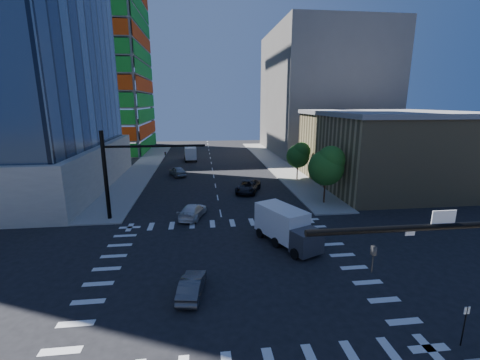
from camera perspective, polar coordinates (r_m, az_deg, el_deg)
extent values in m
plane|color=black|center=(24.33, -1.66, -15.41)|extent=(160.00, 160.00, 0.00)
cube|color=silver|center=(24.32, -1.66, -15.40)|extent=(20.00, 20.00, 0.01)
cube|color=gray|center=(63.93, 6.21, 3.02)|extent=(5.00, 60.00, 0.15)
cube|color=gray|center=(63.19, -16.48, 2.40)|extent=(5.00, 60.00, 0.15)
cube|color=#198C28|center=(85.13, -16.86, 21.70)|extent=(0.12, 24.00, 49.00)
cube|color=#C1380B|center=(76.14, -28.67, 21.71)|extent=(24.00, 0.12, 49.00)
cube|color=#8E7D52|center=(51.32, 24.84, 4.78)|extent=(20.00, 22.00, 10.00)
cube|color=slate|center=(50.88, 25.45, 10.67)|extent=(20.50, 22.50, 0.60)
cube|color=slate|center=(81.49, 14.32, 14.81)|extent=(24.00, 30.00, 28.00)
cylinder|color=black|center=(13.50, 32.29, -7.01)|extent=(10.00, 0.24, 0.24)
imported|color=black|center=(12.54, 22.49, -12.84)|extent=(0.16, 0.20, 1.00)
cube|color=white|center=(13.39, 32.49, -5.60)|extent=(0.90, 0.04, 0.50)
cylinder|color=black|center=(34.81, -22.79, 0.70)|extent=(0.40, 0.40, 9.00)
cylinder|color=black|center=(33.27, -14.92, 5.84)|extent=(10.00, 0.24, 0.24)
imported|color=black|center=(33.31, -13.09, 4.04)|extent=(0.16, 0.20, 1.00)
cylinder|color=#382316|center=(39.44, 14.76, -2.28)|extent=(0.20, 0.20, 2.27)
sphere|color=#195316|center=(38.73, 15.04, 2.12)|extent=(4.16, 4.16, 4.16)
sphere|color=#357527|center=(38.43, 15.84, 3.46)|extent=(3.25, 3.25, 3.25)
cylinder|color=#382316|center=(50.56, 10.13, 1.24)|extent=(0.20, 0.20, 1.92)
sphere|color=#195316|center=(50.07, 10.26, 4.16)|extent=(3.52, 3.52, 3.52)
sphere|color=#357527|center=(49.78, 10.84, 5.04)|extent=(2.75, 2.75, 2.75)
cylinder|color=black|center=(20.54, 34.99, -20.54)|extent=(0.06, 0.06, 2.20)
cube|color=silver|center=(20.08, 35.35, -18.38)|extent=(0.30, 0.03, 0.40)
imported|color=black|center=(43.11, 1.44, -1.17)|extent=(4.42, 6.14, 1.55)
imported|color=silver|center=(34.15, -8.38, -5.46)|extent=(3.35, 5.31, 1.43)
imported|color=#919598|center=(53.58, -11.02, 1.52)|extent=(3.38, 4.88, 1.54)
imported|color=#47484C|center=(21.38, -8.56, -18.08)|extent=(1.91, 3.97, 1.25)
cube|color=silver|center=(27.34, 8.61, -7.91)|extent=(4.09, 5.36, 2.51)
cube|color=#3D3E44|center=(27.58, 8.56, -9.12)|extent=(2.74, 2.50, 1.84)
cube|color=silver|center=(67.57, -8.84, 4.94)|extent=(2.54, 4.73, 2.38)
cube|color=#3D3E44|center=(67.67, -8.82, 4.44)|extent=(2.23, 1.80, 1.74)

